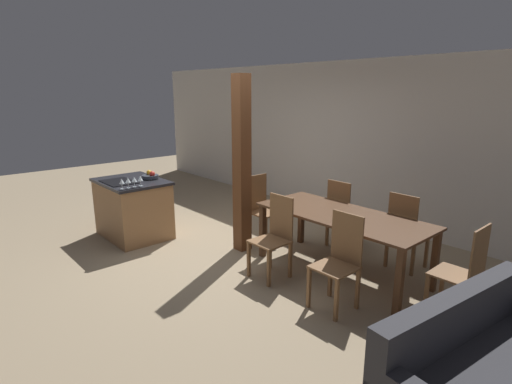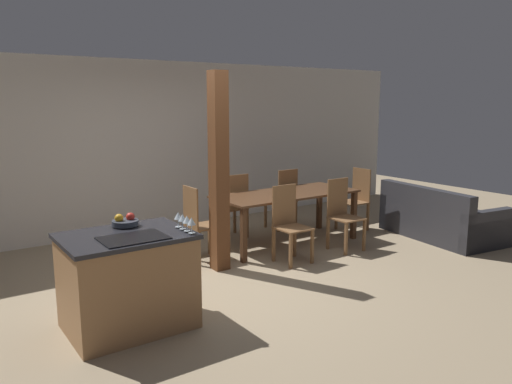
{
  "view_description": "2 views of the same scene",
  "coord_description": "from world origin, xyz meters",
  "px_view_note": "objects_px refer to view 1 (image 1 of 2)",
  "views": [
    {
      "loc": [
        4.28,
        -3.07,
        2.21
      ],
      "look_at": [
        0.6,
        0.2,
        0.95
      ],
      "focal_mm": 28.0,
      "sensor_mm": 36.0,
      "label": 1
    },
    {
      "loc": [
        -2.89,
        -4.81,
        2.06
      ],
      "look_at": [
        0.6,
        0.2,
        0.95
      ],
      "focal_mm": 35.0,
      "sensor_mm": 36.0,
      "label": 2
    }
  ],
  "objects_px": {
    "wine_glass_end": "(140,179)",
    "dining_chair_head_end": "(262,208)",
    "kitchen_island": "(133,208)",
    "dining_table": "(342,221)",
    "dining_chair_near_left": "(274,235)",
    "dining_chair_foot_end": "(464,272)",
    "dining_chair_far_left": "(342,213)",
    "dining_chair_near_right": "(339,260)",
    "wine_glass_far": "(134,180)",
    "timber_post": "(242,166)",
    "wine_glass_middle": "(128,181)",
    "wine_glass_near": "(122,182)",
    "dining_chair_far_right": "(405,230)",
    "fruit_bowl": "(150,176)"
  },
  "relations": [
    {
      "from": "wine_glass_end",
      "to": "dining_chair_head_end",
      "type": "bearing_deg",
      "value": 55.61
    },
    {
      "from": "kitchen_island",
      "to": "dining_table",
      "type": "bearing_deg",
      "value": 24.86
    },
    {
      "from": "dining_chair_near_left",
      "to": "dining_chair_foot_end",
      "type": "height_order",
      "value": "same"
    },
    {
      "from": "dining_chair_far_left",
      "to": "dining_chair_near_right",
      "type": "bearing_deg",
      "value": 125.49
    },
    {
      "from": "wine_glass_far",
      "to": "kitchen_island",
      "type": "bearing_deg",
      "value": 161.06
    },
    {
      "from": "dining_chair_near_right",
      "to": "timber_post",
      "type": "height_order",
      "value": "timber_post"
    },
    {
      "from": "wine_glass_middle",
      "to": "dining_chair_near_right",
      "type": "distance_m",
      "value": 3.08
    },
    {
      "from": "timber_post",
      "to": "wine_glass_end",
      "type": "bearing_deg",
      "value": -136.14
    },
    {
      "from": "dining_chair_foot_end",
      "to": "timber_post",
      "type": "relative_size",
      "value": 0.41
    },
    {
      "from": "wine_glass_near",
      "to": "dining_chair_near_left",
      "type": "distance_m",
      "value": 2.25
    },
    {
      "from": "dining_table",
      "to": "wine_glass_end",
      "type": "bearing_deg",
      "value": -149.53
    },
    {
      "from": "dining_chair_far_right",
      "to": "dining_chair_foot_end",
      "type": "relative_size",
      "value": 1.0
    },
    {
      "from": "dining_chair_near_left",
      "to": "fruit_bowl",
      "type": "bearing_deg",
      "value": -170.22
    },
    {
      "from": "fruit_bowl",
      "to": "dining_chair_far_left",
      "type": "height_order",
      "value": "fruit_bowl"
    },
    {
      "from": "dining_chair_near_left",
      "to": "kitchen_island",
      "type": "bearing_deg",
      "value": -164.47
    },
    {
      "from": "wine_glass_far",
      "to": "dining_table",
      "type": "xyz_separation_m",
      "value": [
        2.42,
        1.51,
        -0.34
      ]
    },
    {
      "from": "wine_glass_far",
      "to": "dining_chair_near_right",
      "type": "distance_m",
      "value": 3.06
    },
    {
      "from": "wine_glass_middle",
      "to": "dining_chair_near_left",
      "type": "xyz_separation_m",
      "value": [
        1.94,
        0.93,
        -0.49
      ]
    },
    {
      "from": "dining_chair_far_right",
      "to": "wine_glass_end",
      "type": "bearing_deg",
      "value": 35.87
    },
    {
      "from": "dining_chair_foot_end",
      "to": "dining_chair_head_end",
      "type": "bearing_deg",
      "value": -90.0
    },
    {
      "from": "wine_glass_middle",
      "to": "wine_glass_far",
      "type": "relative_size",
      "value": 1.0
    },
    {
      "from": "wine_glass_near",
      "to": "dining_chair_head_end",
      "type": "relative_size",
      "value": 0.15
    },
    {
      "from": "wine_glass_near",
      "to": "timber_post",
      "type": "distance_m",
      "value": 1.65
    },
    {
      "from": "wine_glass_far",
      "to": "dining_chair_near_left",
      "type": "height_order",
      "value": "wine_glass_far"
    },
    {
      "from": "fruit_bowl",
      "to": "dining_chair_far_left",
      "type": "distance_m",
      "value": 2.94
    },
    {
      "from": "dining_chair_far_left",
      "to": "dining_chair_foot_end",
      "type": "relative_size",
      "value": 1.0
    },
    {
      "from": "fruit_bowl",
      "to": "wine_glass_far",
      "type": "distance_m",
      "value": 0.59
    },
    {
      "from": "fruit_bowl",
      "to": "dining_chair_near_left",
      "type": "height_order",
      "value": "fruit_bowl"
    },
    {
      "from": "dining_table",
      "to": "dining_chair_foot_end",
      "type": "xyz_separation_m",
      "value": [
        1.44,
        -0.0,
        -0.15
      ]
    },
    {
      "from": "wine_glass_far",
      "to": "dining_chair_near_right",
      "type": "xyz_separation_m",
      "value": [
        2.9,
        0.84,
        -0.49
      ]
    },
    {
      "from": "dining_chair_far_right",
      "to": "timber_post",
      "type": "xyz_separation_m",
      "value": [
        -1.86,
        -1.1,
        0.7
      ]
    },
    {
      "from": "wine_glass_near",
      "to": "wine_glass_middle",
      "type": "xyz_separation_m",
      "value": [
        0.0,
        0.09,
        0.0
      ]
    },
    {
      "from": "wine_glass_near",
      "to": "timber_post",
      "type": "height_order",
      "value": "timber_post"
    },
    {
      "from": "wine_glass_near",
      "to": "dining_chair_near_left",
      "type": "relative_size",
      "value": 0.15
    },
    {
      "from": "kitchen_island",
      "to": "dining_chair_far_right",
      "type": "distance_m",
      "value": 3.94
    },
    {
      "from": "dining_chair_head_end",
      "to": "timber_post",
      "type": "relative_size",
      "value": 0.41
    },
    {
      "from": "wine_glass_middle",
      "to": "dining_chair_far_left",
      "type": "relative_size",
      "value": 0.15
    },
    {
      "from": "wine_glass_end",
      "to": "dining_chair_foot_end",
      "type": "bearing_deg",
      "value": 20.22
    },
    {
      "from": "wine_glass_near",
      "to": "dining_chair_far_left",
      "type": "xyz_separation_m",
      "value": [
        1.94,
        2.36,
        -0.49
      ]
    },
    {
      "from": "dining_chair_far_right",
      "to": "wine_glass_middle",
      "type": "bearing_deg",
      "value": 38.14
    },
    {
      "from": "wine_glass_far",
      "to": "dining_chair_far_left",
      "type": "relative_size",
      "value": 0.15
    },
    {
      "from": "dining_chair_far_left",
      "to": "dining_chair_far_right",
      "type": "xyz_separation_m",
      "value": [
        0.96,
        0.0,
        0.0
      ]
    },
    {
      "from": "dining_chair_head_end",
      "to": "wine_glass_far",
      "type": "bearing_deg",
      "value": 147.23
    },
    {
      "from": "dining_chair_far_right",
      "to": "dining_chair_head_end",
      "type": "relative_size",
      "value": 1.0
    },
    {
      "from": "wine_glass_far",
      "to": "dining_chair_foot_end",
      "type": "distance_m",
      "value": 4.18
    },
    {
      "from": "wine_glass_middle",
      "to": "dining_chair_foot_end",
      "type": "distance_m",
      "value": 4.21
    },
    {
      "from": "wine_glass_far",
      "to": "dining_chair_head_end",
      "type": "bearing_deg",
      "value": 57.23
    },
    {
      "from": "wine_glass_end",
      "to": "dining_chair_far_left",
      "type": "xyz_separation_m",
      "value": [
        1.94,
        2.09,
        -0.49
      ]
    },
    {
      "from": "kitchen_island",
      "to": "wine_glass_far",
      "type": "bearing_deg",
      "value": -18.94
    },
    {
      "from": "dining_chair_near_right",
      "to": "wine_glass_end",
      "type": "bearing_deg",
      "value": -165.46
    }
  ]
}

